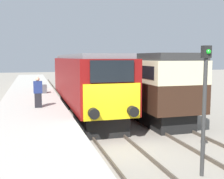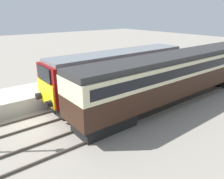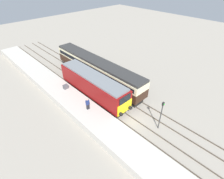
# 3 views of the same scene
# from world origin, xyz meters

# --- Properties ---
(ground_plane) EXTENTS (120.00, 120.00, 0.00)m
(ground_plane) POSITION_xyz_m (0.00, 0.00, 0.00)
(ground_plane) COLOR gray
(platform_left) EXTENTS (3.50, 50.00, 1.04)m
(platform_left) POSITION_xyz_m (-3.30, 8.00, 0.52)
(platform_left) COLOR #B7B2A8
(platform_left) RESTS_ON ground_plane
(rails_near_track) EXTENTS (1.51, 60.00, 0.14)m
(rails_near_track) POSITION_xyz_m (0.00, 5.00, 0.07)
(rails_near_track) COLOR #4C4238
(rails_near_track) RESTS_ON ground_plane
(rails_far_track) EXTENTS (1.50, 60.00, 0.14)m
(rails_far_track) POSITION_xyz_m (3.40, 5.00, 0.07)
(rails_far_track) COLOR #4C4238
(rails_far_track) RESTS_ON ground_plane
(locomotive) EXTENTS (2.70, 12.75, 3.79)m
(locomotive) POSITION_xyz_m (0.00, 6.67, 2.10)
(locomotive) COLOR black
(locomotive) RESTS_ON ground_plane
(passenger_carriage) EXTENTS (2.75, 19.16, 3.82)m
(passenger_carriage) POSITION_xyz_m (3.40, 10.01, 2.33)
(passenger_carriage) COLOR black
(passenger_carriage) RESTS_ON ground_plane
(person_on_platform) EXTENTS (0.44, 0.26, 1.57)m
(person_on_platform) POSITION_xyz_m (-2.94, 4.12, 1.81)
(person_on_platform) COLOR black
(person_on_platform) RESTS_ON platform_left
(luggage_crate) EXTENTS (0.70, 0.56, 0.60)m
(luggage_crate) POSITION_xyz_m (-2.54, 10.11, 1.34)
(luggage_crate) COLOR #4C4C51
(luggage_crate) RESTS_ON platform_left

